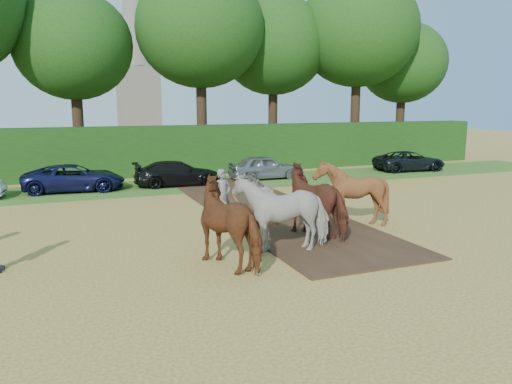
% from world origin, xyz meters
% --- Properties ---
extents(ground, '(120.00, 120.00, 0.00)m').
position_xyz_m(ground, '(0.00, 0.00, 0.00)').
color(ground, gold).
rests_on(ground, ground).
extents(earth_strip, '(4.50, 17.00, 0.05)m').
position_xyz_m(earth_strip, '(1.50, 7.00, 0.03)').
color(earth_strip, '#472D1C').
rests_on(earth_strip, ground).
extents(grass_verge, '(50.00, 5.00, 0.03)m').
position_xyz_m(grass_verge, '(0.00, 14.00, 0.01)').
color(grass_verge, '#38601E').
rests_on(grass_verge, ground).
extents(hedgerow, '(46.00, 1.60, 3.00)m').
position_xyz_m(hedgerow, '(0.00, 18.50, 1.50)').
color(hedgerow, '#14380F').
rests_on(hedgerow, ground).
extents(plough_team, '(7.88, 6.81, 2.38)m').
position_xyz_m(plough_team, '(0.61, 1.92, 1.18)').
color(plough_team, brown).
rests_on(plough_team, ground).
extents(parked_cars, '(35.56, 2.87, 1.49)m').
position_xyz_m(parked_cars, '(-1.92, 14.14, 0.69)').
color(parked_cars, '#B3B6BA').
rests_on(parked_cars, ground).
extents(treeline, '(48.70, 10.60, 14.21)m').
position_xyz_m(treeline, '(-1.69, 21.69, 8.97)').
color(treeline, '#382616').
rests_on(treeline, ground).
extents(church, '(5.20, 5.20, 27.00)m').
position_xyz_m(church, '(4.00, 55.00, 13.73)').
color(church, slate).
rests_on(church, ground).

